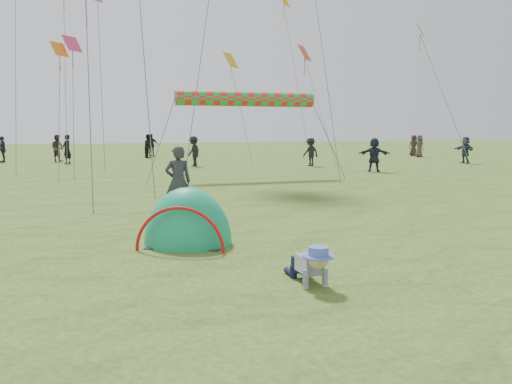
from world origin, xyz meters
name	(u,v)px	position (x,y,z in m)	size (l,w,h in m)	color
ground	(315,271)	(0.00, 0.00, 0.00)	(140.00, 140.00, 0.00)	#2E5212
crawling_toddler	(311,263)	(-0.33, -0.60, 0.30)	(0.55, 0.79, 0.60)	black
popup_tent	(188,244)	(-1.52, 2.38, 0.00)	(1.67, 1.37, 2.16)	#13815F
standing_adult	(178,182)	(-1.22, 5.38, 0.87)	(0.64, 0.42, 1.74)	#2A2B31
crowd_person_3	(194,151)	(2.24, 21.56, 0.87)	(1.12, 0.64, 1.74)	black
crowd_person_4	(414,145)	(20.92, 27.11, 0.83)	(0.81, 0.53, 1.66)	#2E201F
crowd_person_5	(465,150)	(18.82, 18.83, 0.83)	(1.55, 0.49, 1.67)	#303B49
crowd_person_7	(149,146)	(0.65, 30.89, 0.88)	(0.85, 0.66, 1.75)	black
crowd_person_8	(152,145)	(1.07, 32.81, 0.88)	(1.03, 0.43, 1.76)	black
crowd_person_9	(311,152)	(8.72, 19.71, 0.82)	(1.05, 0.61, 1.63)	black
crowd_person_10	(419,146)	(20.40, 25.66, 0.84)	(0.82, 0.53, 1.68)	#473730
crowd_person_11	(374,155)	(10.26, 15.33, 0.85)	(1.58, 0.50, 1.70)	#22293B
crowd_person_12	(67,149)	(-4.81, 26.34, 0.89)	(0.65, 0.43, 1.79)	black
crowd_person_13	(57,148)	(-5.51, 28.59, 0.89)	(0.86, 0.67, 1.77)	#393029
crowd_person_14	(3,149)	(-8.80, 28.76, 0.84)	(0.98, 0.41, 1.67)	#232B3C
rainbow_tube_kite	(246,99)	(3.28, 14.50, 3.45)	(0.64, 0.64, 6.24)	red
diamond_kite_2	(231,60)	(5.96, 27.09, 6.81)	(1.20, 1.20, 0.00)	gold
diamond_kite_3	(420,30)	(15.79, 19.68, 8.07)	(0.98, 0.98, 0.00)	green
diamond_kite_6	(305,53)	(10.57, 25.07, 7.22)	(1.21, 1.21, 0.00)	#D2482B
diamond_kite_7	(59,49)	(-4.61, 20.08, 6.02)	(0.82, 0.82, 0.00)	orange
diamond_kite_11	(72,44)	(-4.03, 20.63, 6.40)	(0.93, 0.93, 0.00)	#E1366F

